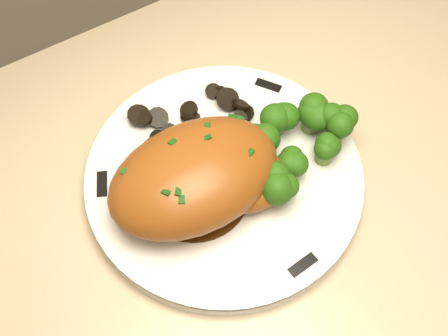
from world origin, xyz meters
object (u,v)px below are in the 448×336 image
counter (362,234)px  broccoli_florets (297,140)px  plate (224,178)px  chicken_breast (201,177)px

counter → broccoli_florets: size_ratio=15.06×
counter → plate: bearing=174.1°
plate → broccoli_florets: size_ratio=2.31×
counter → chicken_breast: size_ratio=10.44×
chicken_breast → broccoli_florets: size_ratio=1.44×
counter → plate: 0.50m
counter → chicken_breast: 0.55m
plate → broccoli_florets: bearing=-14.0°
counter → chicken_breast: bearing=176.3°
plate → broccoli_florets: (0.08, -0.02, 0.03)m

